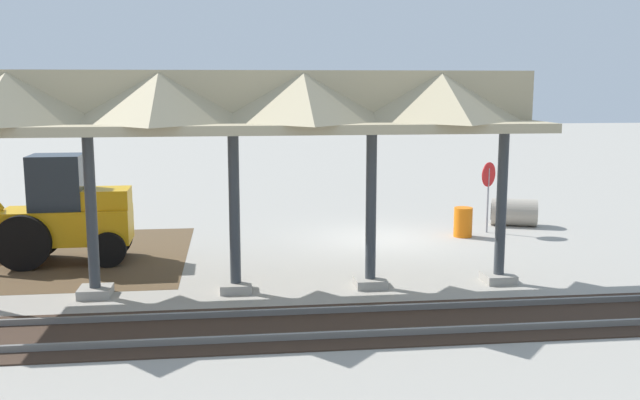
# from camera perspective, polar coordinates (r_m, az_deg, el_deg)

# --- Properties ---
(ground_plane) EXTENTS (120.00, 120.00, 0.00)m
(ground_plane) POSITION_cam_1_polar(r_m,az_deg,el_deg) (21.50, 4.91, -3.13)
(ground_plane) COLOR #9E998E
(dirt_work_zone) EXTENTS (8.30, 7.00, 0.01)m
(dirt_work_zone) POSITION_cam_1_polar(r_m,az_deg,el_deg) (20.65, -22.16, -4.31)
(dirt_work_zone) COLOR brown
(dirt_work_zone) RESTS_ON ground
(platform_canopy) EXTENTS (13.47, 3.20, 4.90)m
(platform_canopy) POSITION_cam_1_polar(r_m,az_deg,el_deg) (15.60, -7.03, 7.53)
(platform_canopy) COLOR #9E998E
(platform_canopy) RESTS_ON ground
(rail_tracks) EXTENTS (60.00, 2.58, 0.15)m
(rail_tracks) POSITION_cam_1_polar(r_m,az_deg,el_deg) (14.46, 11.13, -9.36)
(rail_tracks) COLOR slate
(rail_tracks) RESTS_ON ground
(stop_sign) EXTENTS (0.61, 0.50, 2.21)m
(stop_sign) POSITION_cam_1_polar(r_m,az_deg,el_deg) (22.72, 13.32, 1.39)
(stop_sign) COLOR gray
(stop_sign) RESTS_ON ground
(backhoe) EXTENTS (5.25, 1.76, 2.82)m
(backhoe) POSITION_cam_1_polar(r_m,az_deg,el_deg) (19.61, -19.99, -1.11)
(backhoe) COLOR orange
(backhoe) RESTS_ON ground
(concrete_pipe) EXTENTS (1.67, 1.33, 0.89)m
(concrete_pipe) POSITION_cam_1_polar(r_m,az_deg,el_deg) (24.24, 15.25, -0.95)
(concrete_pipe) COLOR #9E9384
(concrete_pipe) RESTS_ON ground
(traffic_barrel) EXTENTS (0.56, 0.56, 0.90)m
(traffic_barrel) POSITION_cam_1_polar(r_m,az_deg,el_deg) (22.12, 11.37, -1.74)
(traffic_barrel) COLOR orange
(traffic_barrel) RESTS_ON ground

